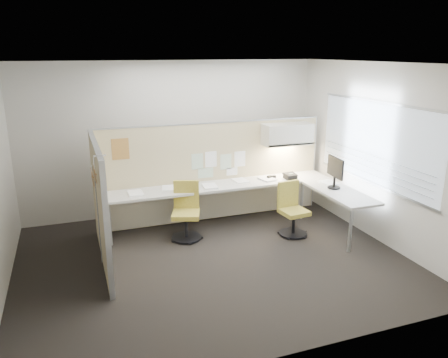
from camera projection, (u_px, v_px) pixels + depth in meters
name	position (u px, v px, depth m)	size (l,w,h in m)	color
floor	(213.00, 260.00, 6.43)	(5.50, 4.50, 0.01)	black
ceiling	(211.00, 63.00, 5.63)	(5.50, 4.50, 0.01)	white
wall_back	(174.00, 138.00, 8.06)	(5.50, 0.02, 2.80)	beige
wall_front	(289.00, 227.00, 4.00)	(5.50, 0.02, 2.80)	beige
wall_right	(376.00, 153.00, 6.93)	(0.02, 4.50, 2.80)	beige
window_pane	(376.00, 144.00, 6.88)	(0.01, 2.80, 1.30)	#9BA8B5
partition_back	(213.00, 172.00, 7.80)	(4.10, 0.06, 1.75)	#CDBD8E
partition_left	(100.00, 205.00, 6.14)	(0.06, 2.20, 1.75)	#CDBD8E
desk	(243.00, 192.00, 7.58)	(4.00, 2.07, 0.73)	beige
overhead_bin	(287.00, 134.00, 7.87)	(0.90, 0.36, 0.38)	beige
task_light_strip	(287.00, 146.00, 7.93)	(0.60, 0.06, 0.02)	#FFEABF
pinned_papers	(218.00, 163.00, 7.75)	(1.01, 0.00, 0.47)	#8CBF8C
poster	(120.00, 149.00, 7.10)	(0.28, 0.00, 0.35)	orange
chair_left	(186.00, 213.00, 7.08)	(0.55, 0.56, 0.92)	black
chair_right	(292.00, 211.00, 7.23)	(0.46, 0.47, 0.88)	black
monitor	(335.00, 171.00, 7.26)	(0.21, 0.51, 0.53)	black
phone	(290.00, 176.00, 7.87)	(0.22, 0.21, 0.12)	black
stapler	(272.00, 177.00, 7.92)	(0.14, 0.04, 0.05)	black
tape_dispenser	(270.00, 177.00, 7.87)	(0.10, 0.06, 0.06)	black
coat_hook	(95.00, 185.00, 5.19)	(0.18, 0.44, 1.34)	silver
paper_stack_0	(136.00, 193.00, 7.03)	(0.23, 0.30, 0.03)	white
paper_stack_1	(169.00, 188.00, 7.32)	(0.23, 0.30, 0.02)	white
paper_stack_2	(210.00, 186.00, 7.40)	(0.23, 0.30, 0.03)	white
paper_stack_3	(240.00, 181.00, 7.76)	(0.23, 0.30, 0.02)	white
paper_stack_4	(267.00, 179.00, 7.83)	(0.23, 0.30, 0.03)	white
paper_stack_5	(328.00, 183.00, 7.62)	(0.23, 0.30, 0.02)	white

